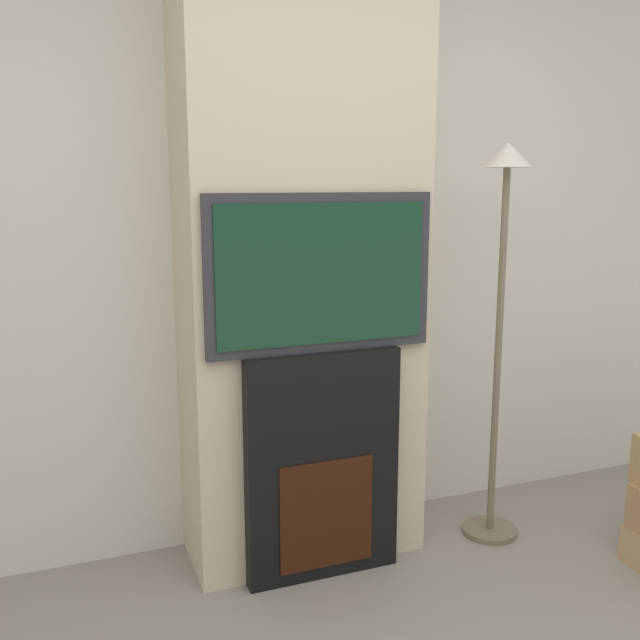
% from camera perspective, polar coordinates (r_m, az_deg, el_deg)
% --- Properties ---
extents(wall_back, '(6.00, 0.06, 2.70)m').
position_cam_1_polar(wall_back, '(3.07, -2.97, 7.23)').
color(wall_back, silver).
rests_on(wall_back, ground_plane).
extents(chimney_breast, '(0.96, 0.41, 2.70)m').
position_cam_1_polar(chimney_breast, '(2.85, -1.49, 6.94)').
color(chimney_breast, beige).
rests_on(chimney_breast, ground_plane).
extents(fireplace, '(0.62, 0.15, 0.92)m').
position_cam_1_polar(fireplace, '(2.87, 0.01, -11.47)').
color(fireplace, black).
rests_on(fireplace, ground_plane).
extents(television, '(0.89, 0.07, 0.60)m').
position_cam_1_polar(television, '(2.67, 0.03, 3.76)').
color(television, '#2D2D33').
rests_on(television, fireplace).
extents(floor_lamp, '(0.24, 0.24, 1.71)m').
position_cam_1_polar(floor_lamp, '(3.08, 14.32, 2.93)').
color(floor_lamp, '#726651').
rests_on(floor_lamp, ground_plane).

